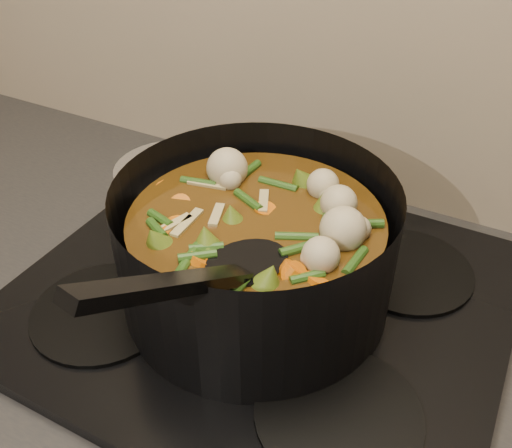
% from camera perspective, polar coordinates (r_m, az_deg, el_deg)
% --- Properties ---
extents(stovetop, '(0.62, 0.54, 0.03)m').
position_cam_1_polar(stovetop, '(0.77, 0.52, -7.23)').
color(stovetop, black).
rests_on(stovetop, counter).
extents(stockpot, '(0.44, 0.51, 0.25)m').
position_cam_1_polar(stockpot, '(0.70, -0.00, -2.69)').
color(stockpot, black).
rests_on(stockpot, stovetop).
extents(saucepan, '(0.16, 0.16, 0.13)m').
position_cam_1_polar(saucepan, '(0.84, -8.16, 2.48)').
color(saucepan, silver).
rests_on(saucepan, stovetop).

